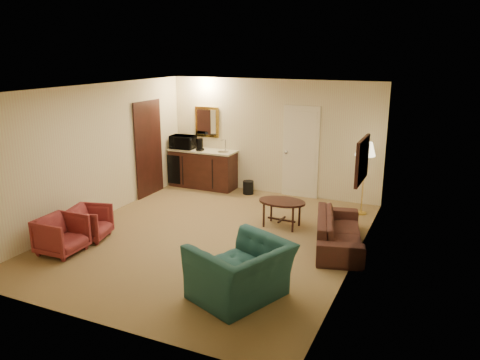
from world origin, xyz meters
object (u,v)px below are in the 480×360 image
object	(u,v)px
waste_bin	(248,187)
microwave	(183,141)
sofa	(339,226)
floor_lamp	(363,178)
teal_armchair	(240,262)
rose_chair_near	(90,221)
coffee_maker	(200,145)
coffee_table	(282,214)
wetbar_cabinet	(203,169)
rose_chair_far	(61,233)

from	to	relation	value
waste_bin	microwave	xyz separation A→B (m)	(-1.72, 0.01, 0.96)
sofa	floor_lamp	bearing A→B (deg)	-15.94
teal_armchair	rose_chair_near	size ratio (longest dim) A/B	1.84
waste_bin	microwave	bearing A→B (deg)	179.57
waste_bin	coffee_maker	world-z (taller)	coffee_maker
coffee_table	waste_bin	distance (m)	2.16
microwave	wetbar_cabinet	bearing A→B (deg)	2.08
sofa	rose_chair_far	size ratio (longest dim) A/B	2.75
rose_chair_far	microwave	bearing A→B (deg)	1.75
rose_chair_far	floor_lamp	size ratio (longest dim) A/B	0.46
rose_chair_far	coffee_table	size ratio (longest dim) A/B	0.77
coffee_table	teal_armchair	bearing A→B (deg)	-82.01
wetbar_cabinet	floor_lamp	xyz separation A→B (m)	(3.85, -0.38, 0.28)
teal_armchair	rose_chair_far	bearing A→B (deg)	-69.91
wetbar_cabinet	coffee_table	xyz separation A→B (m)	(2.61, -1.72, -0.21)
wetbar_cabinet	sofa	world-z (taller)	wetbar_cabinet
wetbar_cabinet	coffee_maker	world-z (taller)	coffee_maker
sofa	coffee_table	size ratio (longest dim) A/B	2.11
coffee_maker	rose_chair_near	bearing A→B (deg)	-89.82
teal_armchair	coffee_table	bearing A→B (deg)	-149.64
microwave	coffee_maker	bearing A→B (deg)	-11.65
coffee_table	coffee_maker	size ratio (longest dim) A/B	3.08
waste_bin	microwave	distance (m)	1.97
wetbar_cabinet	rose_chair_far	xyz separation A→B (m)	(-0.25, -4.32, -0.12)
wetbar_cabinet	teal_armchair	xyz separation A→B (m)	(3.00, -4.45, 0.06)
coffee_table	microwave	xyz separation A→B (m)	(-3.11, 1.66, 0.86)
sofa	teal_armchair	bearing A→B (deg)	146.03
rose_chair_far	floor_lamp	bearing A→B (deg)	-47.77
rose_chair_near	coffee_table	bearing A→B (deg)	-70.39
rose_chair_near	floor_lamp	size ratio (longest dim) A/B	0.44
coffee_table	coffee_maker	distance (m)	3.17
waste_bin	coffee_maker	bearing A→B (deg)	-177.66
rose_chair_far	waste_bin	bearing A→B (deg)	-20.69
rose_chair_far	coffee_maker	size ratio (longest dim) A/B	2.37
rose_chair_near	coffee_maker	xyz separation A→B (m)	(0.25, 3.54, 0.74)
rose_chair_near	rose_chair_far	distance (m)	0.66
teal_armchair	waste_bin	distance (m)	4.74
floor_lamp	waste_bin	bearing A→B (deg)	173.21
rose_chair_far	waste_bin	world-z (taller)	rose_chair_far
wetbar_cabinet	waste_bin	distance (m)	1.26
wetbar_cabinet	microwave	world-z (taller)	microwave
wetbar_cabinet	coffee_table	bearing A→B (deg)	-33.35
sofa	microwave	size ratio (longest dim) A/B	3.26
waste_bin	microwave	size ratio (longest dim) A/B	0.53
rose_chair_far	coffee_table	world-z (taller)	rose_chair_far
rose_chair_far	coffee_table	distance (m)	3.87
rose_chair_near	rose_chair_far	size ratio (longest dim) A/B	0.95
rose_chair_far	coffee_table	bearing A→B (deg)	-49.37
microwave	rose_chair_near	bearing A→B (deg)	-90.46
rose_chair_far	coffee_maker	world-z (taller)	coffee_maker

